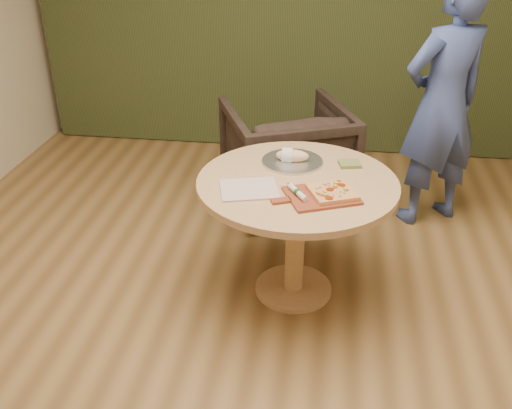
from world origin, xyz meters
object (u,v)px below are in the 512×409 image
at_px(pizza_paddle, 319,196).
at_px(flatbread_pizza, 332,192).
at_px(person_standing, 442,104).
at_px(cutlery_roll, 298,192).
at_px(pedestal_table, 297,203).
at_px(serving_tray, 292,161).
at_px(armchair, 287,151).
at_px(bread_roll, 291,156).

xyz_separation_m(pizza_paddle, flatbread_pizza, (0.06, 0.01, 0.02)).
bearing_deg(person_standing, cutlery_roll, 24.33).
distance_m(pedestal_table, serving_tray, 0.28).
xyz_separation_m(serving_tray, armchair, (-0.11, 0.88, -0.32)).
relative_size(flatbread_pizza, bread_roll, 1.49).
bearing_deg(flatbread_pizza, person_standing, 59.37).
bearing_deg(person_standing, flatbread_pizza, 29.38).
height_order(flatbread_pizza, armchair, armchair).
height_order(pizza_paddle, cutlery_roll, cutlery_roll).
distance_m(pizza_paddle, person_standing, 1.45).
relative_size(flatbread_pizza, person_standing, 0.16).
height_order(serving_tray, person_standing, person_standing).
relative_size(bread_roll, person_standing, 0.11).
distance_m(flatbread_pizza, cutlery_roll, 0.18).
distance_m(pedestal_table, flatbread_pizza, 0.30).
xyz_separation_m(pedestal_table, person_standing, (0.90, 1.03, 0.27)).
distance_m(flatbread_pizza, serving_tray, 0.46).
relative_size(pizza_paddle, bread_roll, 2.45).
bearing_deg(pizza_paddle, bread_roll, 91.29).
distance_m(serving_tray, armchair, 0.94).
height_order(cutlery_roll, armchair, armchair).
bearing_deg(pedestal_table, bread_roll, 104.06).
bearing_deg(person_standing, serving_tray, 10.40).
xyz_separation_m(pedestal_table, serving_tray, (-0.05, 0.23, 0.15)).
bearing_deg(serving_tray, bread_roll, 180.00).
xyz_separation_m(flatbread_pizza, serving_tray, (-0.24, 0.39, -0.02)).
xyz_separation_m(flatbread_pizza, cutlery_roll, (-0.18, -0.04, 0.00)).
height_order(pizza_paddle, armchair, armchair).
bearing_deg(serving_tray, person_standing, 40.39).
bearing_deg(flatbread_pizza, serving_tray, 121.31).
bearing_deg(pizza_paddle, pedestal_table, 102.14).
bearing_deg(pizza_paddle, cutlery_roll, 167.15).
bearing_deg(flatbread_pizza, bread_roll, 122.24).
distance_m(armchair, person_standing, 1.14).
relative_size(serving_tray, person_standing, 0.20).
height_order(serving_tray, armchair, armchair).
bearing_deg(bread_roll, pizza_paddle, -65.69).
distance_m(pizza_paddle, serving_tray, 0.44).
height_order(bread_roll, person_standing, person_standing).
xyz_separation_m(cutlery_roll, armchair, (-0.17, 1.31, -0.34)).
bearing_deg(armchair, flatbread_pizza, 82.11).
bearing_deg(armchair, cutlery_roll, 74.29).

